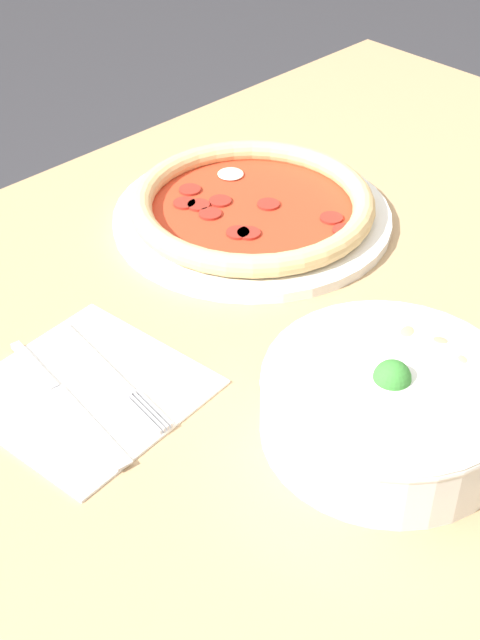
# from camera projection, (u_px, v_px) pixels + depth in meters

# --- Properties ---
(dining_table) EXTENTS (1.19, 0.87, 0.78)m
(dining_table) POSITION_uv_depth(u_px,v_px,m) (324.00, 383.00, 0.99)
(dining_table) COLOR tan
(dining_table) RESTS_ON ground_plane
(pizza) EXTENTS (0.32, 0.32, 0.04)m
(pizza) POSITION_uv_depth(u_px,v_px,m) (252.00, 208.00, 1.03)
(pizza) COLOR white
(pizza) RESTS_ON dining_table
(bowl) EXTENTS (0.22, 0.22, 0.08)m
(bowl) POSITION_uv_depth(u_px,v_px,m) (389.00, 401.00, 0.75)
(bowl) COLOR white
(bowl) RESTS_ON dining_table
(napkin) EXTENTS (0.20, 0.20, 0.00)m
(napkin) POSITION_uv_depth(u_px,v_px,m) (87.00, 391.00, 0.81)
(napkin) COLOR white
(napkin) RESTS_ON dining_table
(fork) EXTENTS (0.03, 0.18, 0.00)m
(fork) POSITION_uv_depth(u_px,v_px,m) (110.00, 373.00, 0.82)
(fork) COLOR silver
(fork) RESTS_ON napkin
(knife) EXTENTS (0.03, 0.20, 0.01)m
(knife) POSITION_uv_depth(u_px,v_px,m) (61.00, 395.00, 0.80)
(knife) COLOR silver
(knife) RESTS_ON napkin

